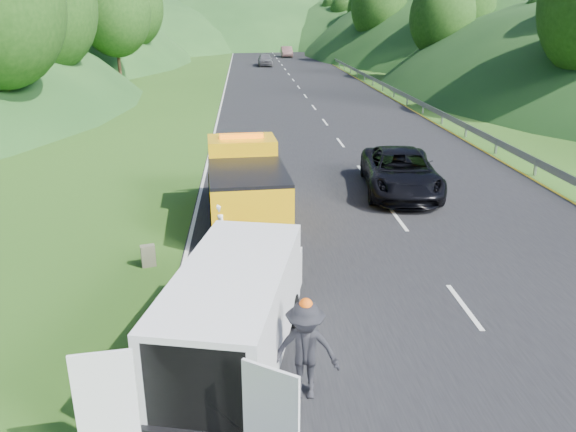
{
  "coord_description": "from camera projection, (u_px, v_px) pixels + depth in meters",
  "views": [
    {
      "loc": [
        -2.09,
        -13.47,
        6.6
      ],
      "look_at": [
        -0.97,
        1.11,
        1.3
      ],
      "focal_mm": 35.0,
      "sensor_mm": 36.0,
      "label": 1
    }
  ],
  "objects": [
    {
      "name": "ground",
      "position": [
        327.0,
        275.0,
        15.02
      ],
      "size": [
        320.0,
        320.0,
        0.0
      ],
      "primitive_type": "plane",
      "color": "#38661E",
      "rests_on": "ground"
    },
    {
      "name": "road_surface",
      "position": [
        299.0,
        87.0,
        52.73
      ],
      "size": [
        14.0,
        200.0,
        0.02
      ],
      "primitive_type": "cube",
      "color": "black",
      "rests_on": "ground"
    },
    {
      "name": "guardrail",
      "position": [
        351.0,
        73.0,
        64.97
      ],
      "size": [
        0.06,
        140.0,
        1.52
      ],
      "primitive_type": "cube",
      "color": "gray",
      "rests_on": "ground"
    },
    {
      "name": "tree_line_left",
      "position": [
        108.0,
        69.0,
        69.91
      ],
      "size": [
        14.0,
        140.0,
        14.0
      ],
      "primitive_type": null,
      "color": "#2B5418",
      "rests_on": "ground"
    },
    {
      "name": "tree_line_right",
      "position": [
        437.0,
        67.0,
        72.91
      ],
      "size": [
        14.0,
        140.0,
        14.0
      ],
      "primitive_type": null,
      "color": "#2B5418",
      "rests_on": "ground"
    },
    {
      "name": "hills_backdrop",
      "position": [
        277.0,
        41.0,
        141.75
      ],
      "size": [
        201.0,
        288.6,
        44.0
      ],
      "primitive_type": null,
      "color": "#2D5B23",
      "rests_on": "ground"
    },
    {
      "name": "tow_truck",
      "position": [
        245.0,
        182.0,
        18.58
      ],
      "size": [
        2.79,
        6.45,
        2.71
      ],
      "rotation": [
        0.0,
        0.0,
        0.07
      ],
      "color": "black",
      "rests_on": "ground"
    },
    {
      "name": "white_van",
      "position": [
        236.0,
        309.0,
        10.84
      ],
      "size": [
        3.87,
        6.46,
        2.15
      ],
      "rotation": [
        0.0,
        0.0,
        -0.22
      ],
      "color": "black",
      "rests_on": "ground"
    },
    {
      "name": "woman",
      "position": [
        222.0,
        256.0,
        16.18
      ],
      "size": [
        0.59,
        0.7,
        1.63
      ],
      "primitive_type": "imported",
      "rotation": [
        0.0,
        0.0,
        1.88
      ],
      "color": "silver",
      "rests_on": "ground"
    },
    {
      "name": "child",
      "position": [
        278.0,
        298.0,
        13.8
      ],
      "size": [
        0.55,
        0.55,
        0.9
      ],
      "primitive_type": "imported",
      "rotation": [
        0.0,
        0.0,
        -0.79
      ],
      "color": "tan",
      "rests_on": "ground"
    },
    {
      "name": "worker",
      "position": [
        305.0,
        396.0,
        10.26
      ],
      "size": [
        1.31,
        0.85,
        1.9
      ],
      "primitive_type": "imported",
      "rotation": [
        0.0,
        0.0,
        -0.13
      ],
      "color": "black",
      "rests_on": "ground"
    },
    {
      "name": "suitcase",
      "position": [
        148.0,
        256.0,
        15.43
      ],
      "size": [
        0.43,
        0.31,
        0.62
      ],
      "primitive_type": "cube",
      "rotation": [
        0.0,
        0.0,
        0.28
      ],
      "color": "#635F4A",
      "rests_on": "ground"
    },
    {
      "name": "passing_suv",
      "position": [
        399.0,
        192.0,
        21.93
      ],
      "size": [
        3.4,
        6.14,
        1.63
      ],
      "primitive_type": "imported",
      "rotation": [
        0.0,
        0.0,
        -0.12
      ],
      "color": "black",
      "rests_on": "ground"
    },
    {
      "name": "dist_car_a",
      "position": [
        265.0,
        66.0,
        73.86
      ],
      "size": [
        1.85,
        4.61,
        1.57
      ],
      "primitive_type": "imported",
      "color": "#49494E",
      "rests_on": "ground"
    },
    {
      "name": "dist_car_b",
      "position": [
        287.0,
        57.0,
        89.01
      ],
      "size": [
        1.69,
        4.84,
        1.6
      ],
      "primitive_type": "imported",
      "color": "brown",
      "rests_on": "ground"
    }
  ]
}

